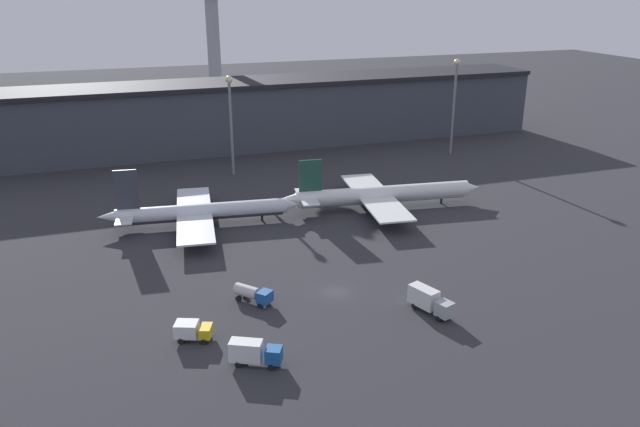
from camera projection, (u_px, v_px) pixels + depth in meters
ground at (336, 292)px, 101.54m from camera, size 600.00×600.00×0.00m
terminal_building at (220, 116)px, 184.75m from camera, size 200.87×20.92×20.00m
airplane_0 at (200, 212)px, 128.25m from camera, size 41.24×34.00×12.77m
airplane_1 at (381, 195)px, 137.94m from camera, size 46.42×33.23×12.04m
service_vehicle_0 at (253, 293)px, 97.75m from camera, size 5.75×6.26×2.63m
service_vehicle_1 at (192, 330)px, 87.49m from camera, size 5.67×4.25×2.73m
service_vehicle_2 at (253, 352)px, 81.65m from camera, size 7.08×4.99×3.46m
service_vehicle_3 at (429, 300)px, 94.70m from camera, size 4.66×7.96×3.67m
lamp_post_1 at (231, 113)px, 157.28m from camera, size 1.80×1.80×25.55m
lamp_post_2 at (455, 95)px, 176.78m from camera, size 1.80×1.80×27.19m
control_tower at (213, 39)px, 212.60m from camera, size 9.00×9.00×50.60m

